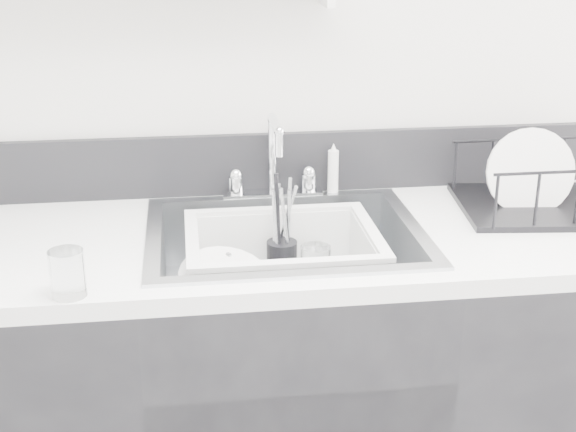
{
  "coord_description": "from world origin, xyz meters",
  "views": [
    {
      "loc": [
        -0.22,
        -0.53,
        1.61
      ],
      "look_at": [
        0.0,
        1.14,
        0.98
      ],
      "focal_mm": 50.0,
      "sensor_mm": 36.0,
      "label": 1
    }
  ],
  "objects": [
    {
      "name": "backsplash",
      "position": [
        0.0,
        1.49,
        1.0
      ],
      "size": [
        3.2,
        0.02,
        0.16
      ],
      "primitive_type": "cube",
      "color": "black",
      "rests_on": "counter_run"
    },
    {
      "name": "tumbler_in_tub",
      "position": [
        0.08,
        1.21,
        0.82
      ],
      "size": [
        0.08,
        0.08,
        0.1
      ],
      "primitive_type": "cylinder",
      "rotation": [
        0.0,
        0.0,
        0.16
      ],
      "color": "white",
      "rests_on": "wash_tub"
    },
    {
      "name": "utensil_cup",
      "position": [
        0.0,
        1.28,
        0.82
      ],
      "size": [
        0.08,
        0.08,
        0.25
      ],
      "rotation": [
        0.0,
        0.0,
        0.36
      ],
      "color": "black",
      "rests_on": "wash_tub"
    },
    {
      "name": "faucet",
      "position": [
        0.0,
        1.44,
        0.98
      ],
      "size": [
        0.26,
        0.18,
        0.23
      ],
      "color": "silver",
      "rests_on": "counter_run"
    },
    {
      "name": "sink",
      "position": [
        0.0,
        1.19,
        0.83
      ],
      "size": [
        0.64,
        0.52,
        0.2
      ],
      "primitive_type": null,
      "color": "silver",
      "rests_on": "counter_run"
    },
    {
      "name": "ladle",
      "position": [
        -0.08,
        1.19,
        0.81
      ],
      "size": [
        0.28,
        0.26,
        0.08
      ],
      "primitive_type": null,
      "rotation": [
        0.0,
        0.0,
        -0.73
      ],
      "color": "silver",
      "rests_on": "wash_tub"
    },
    {
      "name": "wash_tub",
      "position": [
        -0.01,
        1.19,
        0.84
      ],
      "size": [
        0.53,
        0.47,
        0.17
      ],
      "primitive_type": null,
      "rotation": [
        0.0,
        0.0,
        0.26
      ],
      "color": "silver",
      "rests_on": "sink"
    },
    {
      "name": "dish_rack",
      "position": [
        0.68,
        1.27,
        1.0
      ],
      "size": [
        0.47,
        0.38,
        0.15
      ],
      "primitive_type": null,
      "rotation": [
        0.0,
        0.0,
        -0.11
      ],
      "color": "black",
      "rests_on": "counter_run"
    },
    {
      "name": "tumbler_counter",
      "position": [
        -0.46,
        0.92,
        0.97
      ],
      "size": [
        0.09,
        0.09,
        0.09
      ],
      "primitive_type": "cylinder",
      "rotation": [
        0.0,
        0.0,
        0.39
      ],
      "color": "white",
      "rests_on": "counter_run"
    },
    {
      "name": "side_sprayer",
      "position": [
        0.16,
        1.44,
        0.99
      ],
      "size": [
        0.03,
        0.03,
        0.14
      ],
      "primitive_type": "cylinder",
      "color": "silver",
      "rests_on": "counter_run"
    },
    {
      "name": "counter_run",
      "position": [
        0.0,
        1.19,
        0.46
      ],
      "size": [
        3.2,
        0.62,
        0.92
      ],
      "color": "black",
      "rests_on": "ground"
    },
    {
      "name": "bowl_small",
      "position": [
        0.08,
        1.11,
        0.78
      ],
      "size": [
        0.12,
        0.12,
        0.03
      ],
      "primitive_type": "imported",
      "rotation": [
        0.0,
        0.0,
        -0.1
      ],
      "color": "white",
      "rests_on": "wash_tub"
    },
    {
      "name": "plate_stack",
      "position": [
        -0.13,
        1.15,
        0.8
      ],
      "size": [
        0.27,
        0.26,
        0.11
      ],
      "rotation": [
        0.0,
        0.0,
        0.17
      ],
      "color": "white",
      "rests_on": "wash_tub"
    }
  ]
}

